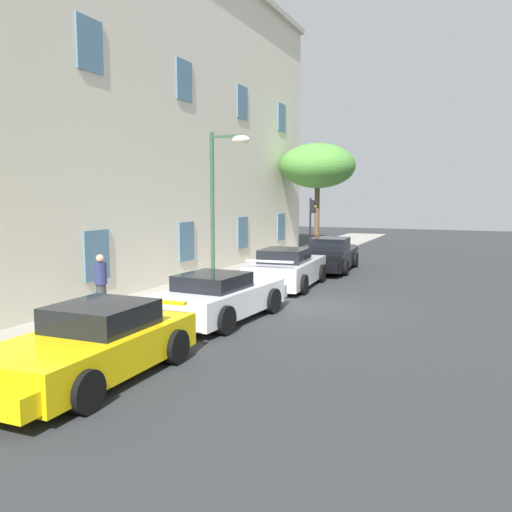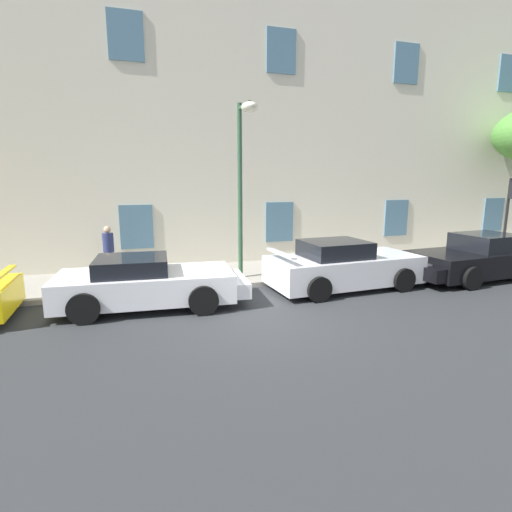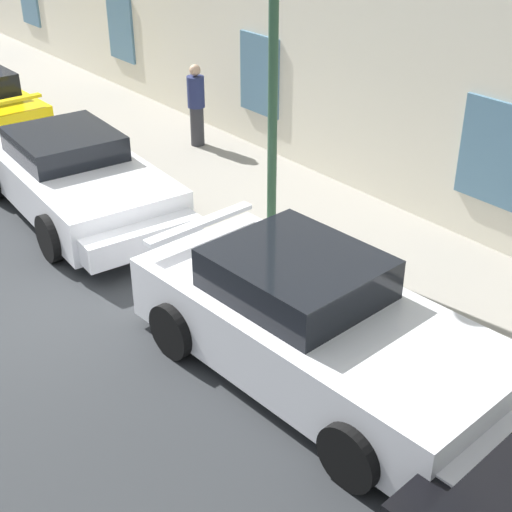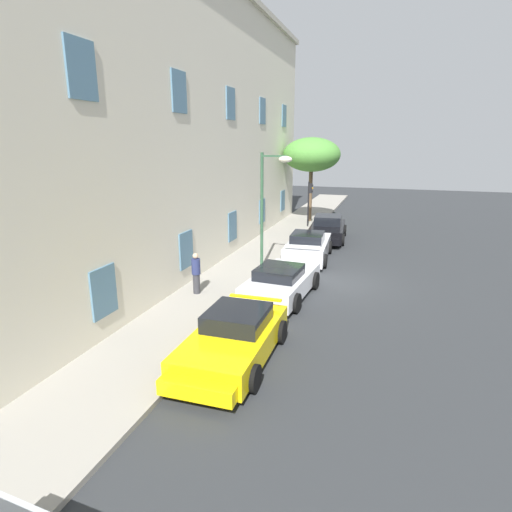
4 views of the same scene
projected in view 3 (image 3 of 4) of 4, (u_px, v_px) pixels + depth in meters
ground_plane at (57, 307)px, 9.78m from camera, size 80.00×80.00×0.00m
sidewalk at (288, 217)px, 12.02m from camera, size 60.00×3.11×0.14m
sportscar_yellow_flank at (80, 181)px, 11.97m from camera, size 4.85×2.43×1.30m
sportscar_white_middle at (327, 334)px, 8.15m from camera, size 5.01×2.39×1.44m
pedestrian_admiring at (196, 105)px, 14.33m from camera, size 0.48×0.48×1.62m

